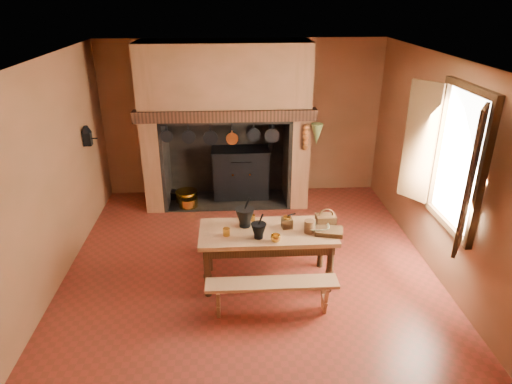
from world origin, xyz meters
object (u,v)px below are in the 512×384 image
iron_range (241,172)px  mixing_bowl (317,227)px  work_table (267,239)px  bench_front (272,290)px  coffee_grinder (287,222)px  wicker_basket (326,220)px

iron_range → mixing_bowl: iron_range is taller
iron_range → work_table: bearing=-84.7°
bench_front → coffee_grinder: size_ratio=7.73×
iron_range → wicker_basket: 2.81m
bench_front → wicker_basket: 1.20m
work_table → wicker_basket: size_ratio=6.81×
work_table → bench_front: size_ratio=1.11×
coffee_grinder → mixing_bowl: 0.39m
wicker_basket → coffee_grinder: bearing=-177.6°
bench_front → iron_range: bearing=94.3°
iron_range → wicker_basket: bearing=-68.7°
coffee_grinder → mixing_bowl: bearing=-17.8°
bench_front → mixing_bowl: 1.02m
work_table → coffee_grinder: coffee_grinder is taller
iron_range → bench_front: size_ratio=1.03×
iron_range → work_table: size_ratio=0.93×
work_table → bench_front: 0.74m
iron_range → coffee_grinder: (0.51, -2.64, 0.34)m
iron_range → wicker_basket: iron_range is taller
bench_front → wicker_basket: wicker_basket is taller
work_table → wicker_basket: 0.79m
coffee_grinder → wicker_basket: bearing=-2.3°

